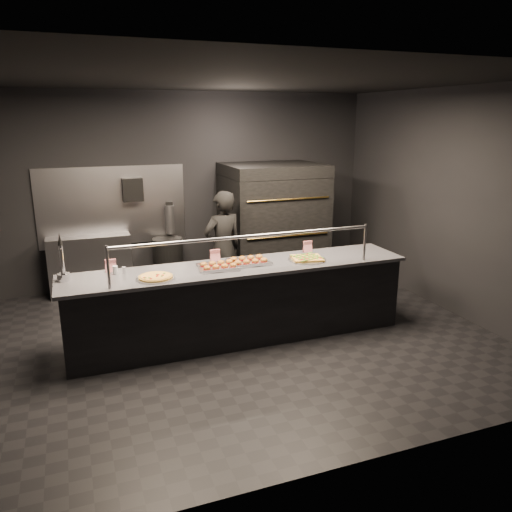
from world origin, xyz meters
name	(u,v)px	position (x,y,z in m)	size (l,w,h in m)	color
room	(236,217)	(-0.02, 0.05, 1.50)	(6.04, 6.00, 3.00)	black
service_counter	(240,302)	(0.00, 0.00, 0.46)	(4.10, 0.78, 1.37)	black
pizza_oven	(273,224)	(1.20, 1.90, 0.97)	(1.50, 1.23, 1.91)	black
prep_shelf	(91,265)	(-1.60, 2.32, 0.45)	(1.20, 0.35, 0.90)	#99999E
towel_dispenser	(132,190)	(-0.90, 2.39, 1.55)	(0.30, 0.20, 0.35)	black
fire_extinguisher	(170,219)	(-0.35, 2.40, 1.06)	(0.14, 0.14, 0.51)	#B2B2B7
beer_tap	(63,267)	(-1.94, 0.13, 1.07)	(0.14, 0.19, 0.53)	silver
round_pizza	(156,277)	(-1.01, -0.14, 0.94)	(0.42, 0.42, 0.03)	silver
slider_tray_a	(218,266)	(-0.26, -0.02, 0.95)	(0.50, 0.40, 0.07)	silver
slider_tray_b	(249,261)	(0.13, 0.05, 0.95)	(0.53, 0.42, 0.08)	silver
square_pizza	(307,259)	(0.85, -0.06, 0.94)	(0.46, 0.46, 0.05)	silver
condiment_jar	(118,270)	(-1.37, 0.17, 0.96)	(0.14, 0.06, 0.09)	silver
tent_cards	(216,255)	(-0.21, 0.28, 1.00)	(2.58, 0.04, 0.15)	white
trash_bin	(168,263)	(-0.44, 2.22, 0.39)	(0.47, 0.47, 0.79)	black
worker	(223,249)	(0.16, 1.21, 0.82)	(0.60, 0.39, 1.64)	black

